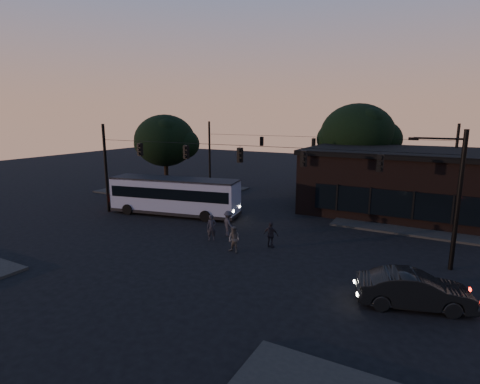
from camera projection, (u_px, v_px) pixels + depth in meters
The scene contains 14 objects.
ground at pixel (209, 251), 22.94m from camera, with size 120.00×120.00×0.00m, color black.
sidewalk_far_right at pixel (435, 221), 29.30m from camera, with size 14.00×10.00×0.15m, color black.
sidewalk_far_left at pixel (173, 190), 41.55m from camera, with size 14.00×10.00×0.15m, color black.
building at pixel (400, 181), 31.88m from camera, with size 15.40×10.41×5.40m.
tree_behind at pixel (357, 135), 38.72m from camera, with size 7.60×7.60×9.43m.
tree_left at pixel (165, 141), 39.59m from camera, with size 6.40×6.40×8.30m.
signal_rig_near at pixel (240, 171), 25.49m from camera, with size 26.24×0.30×7.50m.
signal_rig_far at pixel (313, 154), 39.28m from camera, with size 26.24×0.30×7.50m.
bus at pixel (175, 194), 31.16m from camera, with size 11.23×4.61×3.08m.
car at pixel (414, 290), 16.15m from camera, with size 1.65×4.74×1.56m, color black.
pedestrian_a at pixel (212, 227), 24.87m from camera, with size 0.63×0.42×1.74m, color black.
pedestrian_b at pixel (234, 239), 22.66m from camera, with size 0.78×0.61×1.60m, color #413E3B.
pedestrian_c at pixel (271, 235), 23.45m from camera, with size 0.98×0.41×1.67m, color black.
pedestrian_d at pixel (228, 223), 25.73m from camera, with size 1.15×0.66×1.77m, color black.
Camera 1 is at (12.14, -18.14, 8.16)m, focal length 28.00 mm.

